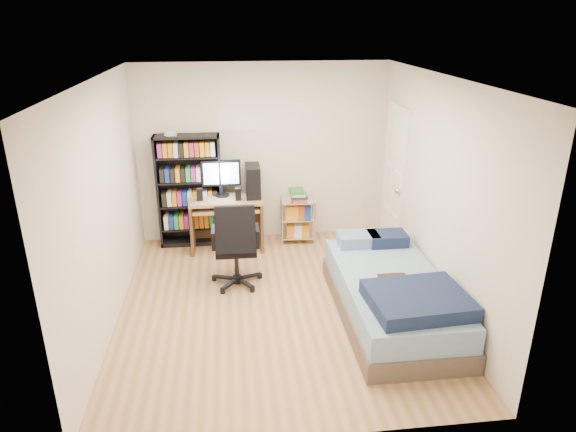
{
  "coord_description": "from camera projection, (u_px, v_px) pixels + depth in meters",
  "views": [
    {
      "loc": [
        -0.48,
        -5.04,
        3.05
      ],
      "look_at": [
        0.17,
        0.4,
        0.91
      ],
      "focal_mm": 32.0,
      "sensor_mm": 36.0,
      "label": 1
    }
  ],
  "objects": [
    {
      "name": "computer_desk",
      "position": [
        233.0,
        201.0,
        7.08
      ],
      "size": [
        0.99,
        0.57,
        1.24
      ],
      "color": "#9E8151",
      "rests_on": "room"
    },
    {
      "name": "office_chair",
      "position": [
        236.0,
        259.0,
        6.13
      ],
      "size": [
        0.64,
        0.64,
        1.07
      ],
      "rotation": [
        0.0,
        0.0,
        -0.0
      ],
      "color": "black",
      "rests_on": "room"
    },
    {
      "name": "bed",
      "position": [
        392.0,
        295.0,
        5.48
      ],
      "size": [
        1.08,
        2.16,
        0.62
      ],
      "color": "brown",
      "rests_on": "room"
    },
    {
      "name": "media_shelf",
      "position": [
        190.0,
        190.0,
        7.12
      ],
      "size": [
        0.88,
        0.29,
        1.64
      ],
      "color": "black",
      "rests_on": "room"
    },
    {
      "name": "door",
      "position": [
        394.0,
        180.0,
        6.9
      ],
      "size": [
        0.12,
        0.8,
        2.0
      ],
      "color": "white",
      "rests_on": "room"
    },
    {
      "name": "wire_cart",
      "position": [
        298.0,
        208.0,
        7.29
      ],
      "size": [
        0.5,
        0.38,
        0.78
      ],
      "rotation": [
        0.0,
        0.0,
        -0.07
      ],
      "color": "silver",
      "rests_on": "room"
    },
    {
      "name": "room",
      "position": [
        277.0,
        201.0,
        5.37
      ],
      "size": [
        3.58,
        4.08,
        2.58
      ],
      "color": "tan",
      "rests_on": "ground"
    }
  ]
}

